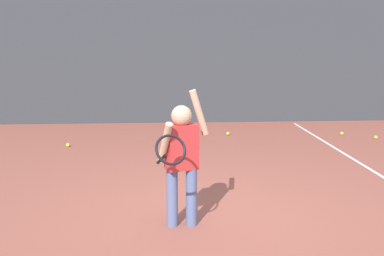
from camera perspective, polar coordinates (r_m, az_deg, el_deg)
ground_plane at (r=4.93m, az=2.08°, el=-10.73°), size 20.00×20.00×0.00m
back_fence_windscreen at (r=10.41m, az=-1.06°, el=9.98°), size 11.10×0.08×3.40m
fence_post_1 at (r=10.70m, az=-15.91°, el=10.01°), size 0.09×0.09×3.55m
fence_post_2 at (r=10.47m, az=-1.07°, el=10.40°), size 0.09×0.09×3.55m
fence_post_3 at (r=10.93m, az=13.45°, el=10.12°), size 0.09×0.09×3.55m
tennis_player at (r=4.43m, az=-1.34°, el=-3.35°), size 0.56×0.75×1.35m
tennis_ball_0 at (r=9.38m, az=21.88°, el=-1.08°), size 0.07×0.07×0.07m
tennis_ball_1 at (r=8.33m, az=-15.16°, el=-2.05°), size 0.07×0.07×0.07m
tennis_ball_2 at (r=9.84m, az=0.85°, el=0.19°), size 0.07×0.07×0.07m
tennis_ball_4 at (r=9.54m, az=18.12°, el=-0.65°), size 0.07×0.07×0.07m
tennis_ball_5 at (r=9.09m, az=4.49°, el=-0.69°), size 0.07×0.07×0.07m
tennis_ball_6 at (r=7.91m, az=0.35°, el=-2.33°), size 0.07×0.07×0.07m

